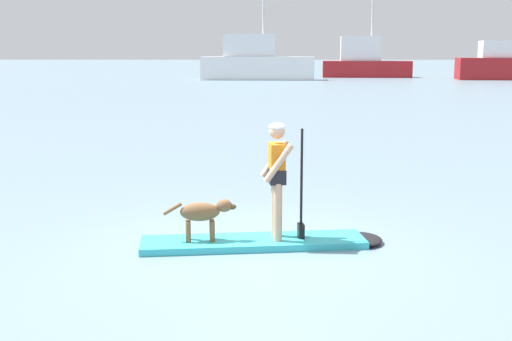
% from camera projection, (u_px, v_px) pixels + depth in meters
% --- Properties ---
extents(ground_plane, '(400.00, 400.00, 0.00)m').
position_uv_depth(ground_plane, '(253.00, 246.00, 9.44)').
color(ground_plane, slate).
extents(paddleboard, '(3.49, 1.21, 0.10)m').
position_uv_depth(paddleboard, '(269.00, 242.00, 9.46)').
color(paddleboard, '#33B2BF').
rests_on(paddleboard, ground_plane).
extents(person_paddler, '(0.64, 0.53, 1.64)m').
position_uv_depth(person_paddler, '(278.00, 172.00, 9.29)').
color(person_paddler, tan).
rests_on(person_paddler, paddleboard).
extents(dog, '(1.01, 0.30, 0.58)m').
position_uv_depth(dog, '(204.00, 213.00, 9.28)').
color(dog, brown).
rests_on(dog, paddleboard).
extents(moored_boat_port, '(10.66, 2.76, 11.02)m').
position_uv_depth(moored_boat_port, '(256.00, 62.00, 63.01)').
color(moored_boat_port, white).
rests_on(moored_boat_port, ground_plane).
extents(moored_boat_starboard, '(9.15, 3.18, 8.84)m').
position_uv_depth(moored_boat_starboard, '(365.00, 62.00, 69.35)').
color(moored_boat_starboard, maroon).
rests_on(moored_boat_starboard, ground_plane).
extents(moored_boat_far_starboard, '(10.45, 4.09, 12.63)m').
position_uv_depth(moored_boat_far_starboard, '(511.00, 64.00, 63.59)').
color(moored_boat_far_starboard, maroon).
rests_on(moored_boat_far_starboard, ground_plane).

